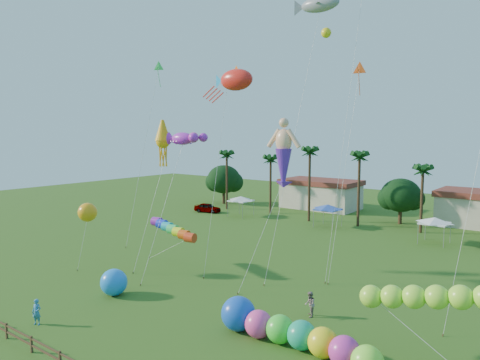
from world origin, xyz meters
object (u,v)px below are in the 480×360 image
Objects in this scene: spectator_b at (310,304)px; blue_ball at (114,282)px; spectator_a at (37,312)px; car_a at (208,208)px; caterpillar_inflatable at (290,333)px.

spectator_b is 15.38m from blue_ball.
spectator_a is 18.48m from spectator_b.
car_a is 0.39× the size of caterpillar_inflatable.
blue_ball is (19.24, -32.60, 0.32)m from car_a.
spectator_b is at bearing 18.04° from spectator_a.
spectator_b is at bearing -141.66° from car_a.
blue_ball is at bearing -162.35° from car_a.
car_a is at bearing 140.07° from caterpillar_inflatable.
spectator_a is at bearing -85.34° from blue_ball.
car_a is 43.97m from spectator_a.
caterpillar_inflatable is at bearing 2.48° from spectator_a.
car_a is at bearing 92.84° from spectator_a.
car_a is 47.19m from caterpillar_inflatable.
spectator_b is (33.53, -26.91, 0.16)m from car_a.
caterpillar_inflatable is at bearing -15.17° from spectator_b.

